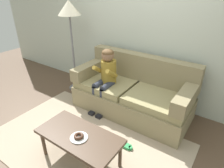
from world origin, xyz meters
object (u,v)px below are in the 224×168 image
toy_controller (125,146)px  floor_lamp (69,15)px  person_child (106,75)px  donut (79,136)px  couch (133,93)px  coffee_table (79,138)px

toy_controller → floor_lamp: (-1.78, 0.89, 1.51)m
person_child → donut: person_child is taller
couch → donut: size_ratio=16.53×
couch → donut: couch is taller
person_child → floor_lamp: size_ratio=0.62×
couch → toy_controller: bearing=-66.6°
couch → floor_lamp: size_ratio=1.11×
coffee_table → donut: (0.04, -0.04, 0.08)m
coffee_table → person_child: person_child is taller
donut → toy_controller: bearing=61.2°
toy_controller → floor_lamp: floor_lamp is taller
donut → person_child: bearing=111.8°
couch → coffee_table: bearing=-89.2°
coffee_table → person_child: (-0.44, 1.16, 0.28)m
coffee_table → toy_controller: coffee_table is taller
person_child → floor_lamp: (-0.99, 0.24, 0.86)m
coffee_table → toy_controller: (0.35, 0.52, -0.36)m
person_child → donut: (0.48, -1.20, -0.20)m
couch → toy_controller: size_ratio=8.78×
person_child → toy_controller: (0.79, -0.64, -0.65)m
donut → floor_lamp: 2.32m
couch → donut: (0.06, -1.41, 0.12)m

